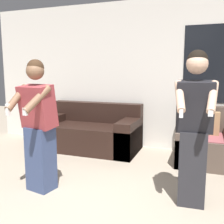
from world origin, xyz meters
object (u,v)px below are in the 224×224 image
Objects in this scene: couch at (90,133)px; person_right at (194,128)px; person_left at (38,126)px; side_table at (39,116)px; armchair at (206,144)px.

person_right is (1.87, -1.51, 0.55)m from couch.
person_right reaches higher than person_left.
person_right is (3.15, -1.73, 0.34)m from side_table.
couch is at bearing 141.14° from person_right.
couch is 1.31m from side_table.
couch is 2.38× the size of side_table.
armchair is (2.02, -0.04, -0.00)m from couch.
armchair is at bearing 84.37° from person_right.
person_right is (1.75, 0.25, 0.06)m from person_left.
person_left is at bearing -85.84° from couch.
person_left is (0.13, -1.76, 0.49)m from couch.
armchair is 1.21× the size of side_table.
person_left is at bearing -54.64° from side_table.
person_left is at bearing -171.91° from person_right.
side_table is 0.48× the size of person_left.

